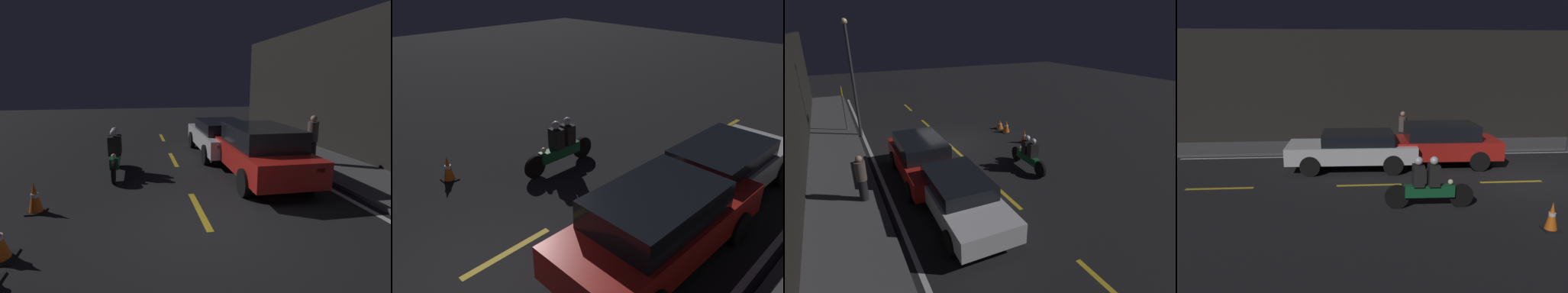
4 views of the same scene
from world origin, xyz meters
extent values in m
plane|color=black|center=(0.00, 0.00, 0.00)|extent=(56.00, 56.00, 0.00)
cube|color=gold|center=(-10.00, 0.00, 0.00)|extent=(2.00, 0.14, 0.01)
cube|color=gold|center=(-5.50, 0.00, 0.00)|extent=(2.00, 0.14, 0.01)
cube|color=gold|center=(-1.00, 0.00, 0.00)|extent=(2.00, 0.14, 0.01)
cube|color=silver|center=(0.00, 3.60, 0.00)|extent=(25.20, 0.14, 0.01)
cube|color=silver|center=(-6.00, 1.87, 0.62)|extent=(4.47, 1.84, 0.58)
cube|color=black|center=(-5.78, 1.86, 1.11)|extent=(2.47, 1.62, 0.40)
cube|color=red|center=(-3.82, 1.26, 0.77)|extent=(0.06, 0.20, 0.10)
cube|color=red|center=(-3.80, 2.40, 0.77)|extent=(0.06, 0.20, 0.10)
cylinder|color=black|center=(-7.39, 1.03, 0.34)|extent=(0.68, 0.19, 0.67)
cylinder|color=black|center=(-7.36, 2.75, 0.34)|extent=(0.68, 0.19, 0.67)
cylinder|color=black|center=(-4.64, 0.98, 0.34)|extent=(0.68, 0.19, 0.67)
cylinder|color=black|center=(-4.61, 2.70, 0.34)|extent=(0.68, 0.19, 0.67)
cube|color=red|center=(-3.00, 2.12, 0.67)|extent=(4.59, 1.85, 0.64)
cube|color=black|center=(-2.77, 2.11, 1.26)|extent=(2.53, 1.64, 0.54)
cube|color=red|center=(-0.77, 1.50, 0.82)|extent=(0.06, 0.20, 0.10)
cube|color=red|center=(-0.74, 2.65, 0.82)|extent=(0.06, 0.20, 0.10)
cylinder|color=black|center=(-4.43, 1.28, 0.35)|extent=(0.69, 0.19, 0.69)
cylinder|color=black|center=(-4.39, 3.01, 0.35)|extent=(0.69, 0.19, 0.69)
cylinder|color=black|center=(-1.61, 1.23, 0.35)|extent=(0.69, 0.19, 0.69)
cylinder|color=black|center=(-1.57, 2.95, 0.35)|extent=(0.69, 0.19, 0.69)
cylinder|color=black|center=(-3.21, -1.92, 0.31)|extent=(0.63, 0.09, 0.63)
cylinder|color=black|center=(-4.90, -1.90, 0.31)|extent=(0.63, 0.11, 0.63)
cube|color=#14592D|center=(-4.05, -1.91, 0.46)|extent=(1.30, 0.26, 0.30)
sphere|color=#F2EABF|center=(-3.50, -1.91, 0.69)|extent=(0.14, 0.14, 0.14)
cube|color=black|center=(-3.95, -1.91, 0.89)|extent=(0.28, 0.36, 0.55)
sphere|color=silver|center=(-3.95, -1.91, 1.27)|extent=(0.22, 0.22, 0.22)
cube|color=black|center=(-4.35, -1.90, 0.89)|extent=(0.28, 0.36, 0.55)
sphere|color=silver|center=(-4.35, -1.90, 1.27)|extent=(0.22, 0.22, 0.22)
cube|color=black|center=(-1.57, -3.42, 0.01)|extent=(0.37, 0.37, 0.03)
cone|color=orange|center=(-1.57, -3.42, 0.35)|extent=(0.28, 0.28, 0.64)
cylinder|color=white|center=(-1.57, -3.42, 0.38)|extent=(0.16, 0.16, 0.08)
cylinder|color=black|center=(-3.82, 4.37, 0.46)|extent=(0.28, 0.28, 0.72)
cylinder|color=#594C47|center=(-3.82, 4.37, 1.14)|extent=(0.34, 0.34, 0.64)
sphere|color=tan|center=(-3.82, 4.37, 1.56)|extent=(0.21, 0.21, 0.21)
camera|label=1|loc=(5.01, -1.28, 2.71)|focal=28.00mm
camera|label=2|loc=(2.04, 5.16, 4.97)|focal=35.00mm
camera|label=3|loc=(-13.27, 4.84, 5.41)|focal=28.00mm
camera|label=4|loc=(-6.19, -11.13, 3.83)|focal=35.00mm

